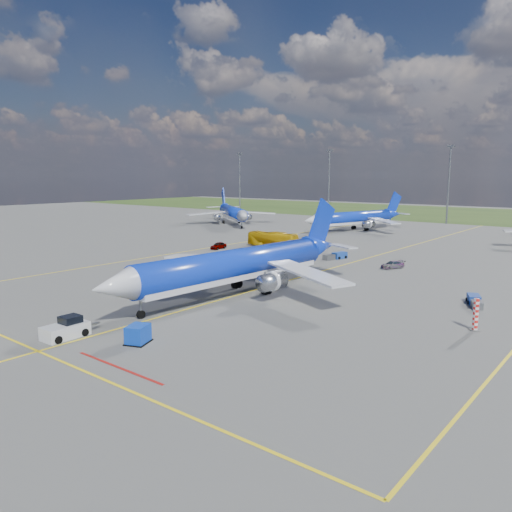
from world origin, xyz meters
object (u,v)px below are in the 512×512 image
Objects in this scene: bg_jet_nnw at (353,231)px; baggage_tug_w at (475,301)px; pushback_tug at (66,329)px; baggage_tug_c at (336,256)px; apron_bus at (273,240)px; service_car_c at (393,265)px; main_airliner at (236,295)px; service_car_a at (218,246)px; warning_post at (476,315)px; service_car_b at (307,247)px; bg_jet_nw at (233,224)px; uld_container at (138,334)px.

baggage_tug_w is (45.71, -58.39, 0.45)m from bg_jet_nnw.
pushback_tug is 42.21m from baggage_tug_w.
apron_bus is at bearing 179.87° from baggage_tug_c.
service_car_c reaches higher than baggage_tug_w.
pushback_tug is (-1.34, -21.15, 0.74)m from main_airliner.
main_airliner reaches higher than service_car_a.
warning_post is 0.63× the size of service_car_b.
baggage_tug_c reaches higher than baggage_tug_w.
bg_jet_nw reaches higher than baggage_tug_w.
pushback_tug is (-27.47, -24.59, -0.76)m from warning_post.
bg_jet_nnw is 93.52m from uld_container.
bg_jet_nnw is 7.31× the size of baggage_tug_c.
service_car_a is 23.89m from baggage_tug_c.
uld_container is (27.02, -89.53, 0.78)m from bg_jet_nnw.
service_car_a is (-53.42, 22.71, -0.84)m from warning_post.
baggage_tug_c is at bearing -107.11° from apron_bus.
uld_container is 0.50× the size of service_car_c.
main_airliner is 29.02m from service_car_c.
uld_container is (-21.32, -21.61, -0.72)m from warning_post.
warning_post is 30.36m from uld_container.
service_car_b is (-17.57, 53.35, -0.12)m from uld_container.
service_car_c is at bearing 78.91° from main_airliner.
bg_jet_nnw is 45.50m from service_car_a.
bg_jet_nw reaches higher than warning_post.
main_airliner is at bearing -172.50° from warning_post.
service_car_c is 0.79× the size of baggage_tug_c.
pushback_tug is 0.51× the size of apron_bus.
baggage_tug_w is (44.10, -21.80, -1.06)m from apron_bus.
apron_bus is 17.50m from baggage_tug_c.
bg_jet_nnw is 74.16m from baggage_tug_w.
baggage_tug_w is at bearing -91.87° from service_car_b.
pushback_tug is at bearing -138.93° from service_car_b.
service_car_c is 11.29m from baggage_tug_c.
baggage_tug_c is at bearing 90.94° from pushback_tug.
baggage_tug_c is (-2.40, 51.31, -0.24)m from pushback_tug.
service_car_b is (14.53, 9.03, -0.00)m from service_car_a.
bg_jet_nw is 8.60× the size of baggage_tug_w.
warning_post is 0.08× the size of bg_jet_nw.
main_airliner reaches higher than baggage_tug_c.
bg_jet_nnw is 8.24× the size of baggage_tug_w.
main_airliner is (-26.13, -3.44, -1.50)m from warning_post.
uld_container is 0.50× the size of service_car_a.
bg_jet_nnw reaches higher than pushback_tug.
uld_container reaches higher than baggage_tug_w.
main_airliner is at bearing -67.77° from baggage_tug_c.
warning_post is 0.08× the size of bg_jet_nnw.
bg_jet_nnw reaches higher than baggage_tug_c.
uld_container is at bearing -71.58° from main_airliner.
baggage_tug_w is (81.18, -51.85, 0.45)m from bg_jet_nw.
baggage_tug_w is (16.15, -15.09, -0.11)m from service_car_c.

